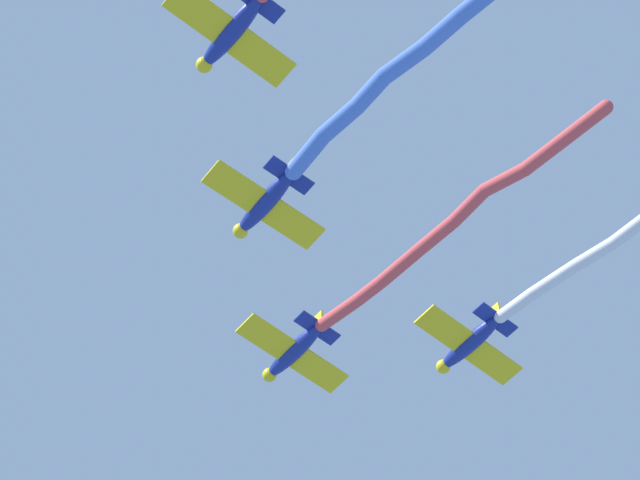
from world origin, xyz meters
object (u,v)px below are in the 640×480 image
(airplane_lead, at_px, (293,352))
(airplane_left_wing, at_px, (265,204))
(airplane_right_wing, at_px, (469,344))
(airplane_slot, at_px, (231,33))

(airplane_lead, distance_m, airplane_left_wing, 9.89)
(airplane_left_wing, relative_size, airplane_right_wing, 0.98)
(airplane_left_wing, xyz_separation_m, airplane_slot, (-0.06, 9.90, -0.30))
(airplane_lead, xyz_separation_m, airplane_left_wing, (-0.06, 9.89, 0.00))
(airplane_right_wing, bearing_deg, airplane_left_wing, 89.81)
(airplane_right_wing, xyz_separation_m, airplane_slot, (9.72, 20.88, -0.60))
(airplane_left_wing, distance_m, airplane_slot, 9.90)
(airplane_lead, height_order, airplane_slot, airplane_lead)
(airplane_lead, relative_size, airplane_right_wing, 1.00)
(airplane_left_wing, bearing_deg, airplane_lead, -45.91)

